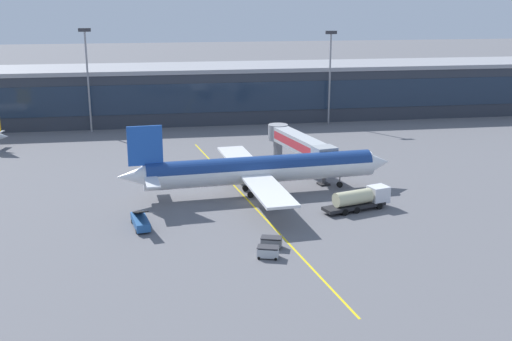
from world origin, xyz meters
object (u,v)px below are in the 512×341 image
Objects in this scene: main_airliner at (260,169)px; baggage_cart_0 at (268,252)px; belt_loader at (140,221)px; fuel_tanker at (361,199)px; baggage_cart_1 at (271,242)px.

baggage_cart_0 is at bearing -97.52° from main_airliner.
belt_loader reaches higher than baggage_cart_0.
fuel_tanker is (13.64, -10.35, -2.34)m from main_airliner.
baggage_cart_1 is at bearing -96.07° from main_airliner.
belt_loader is 20.47m from baggage_cart_0.
belt_loader is at bearing -175.96° from fuel_tanker.
baggage_cart_0 is at bearing -137.72° from fuel_tanker.
main_airliner is at bearing 142.81° from fuel_tanker.
main_airliner is 15.23× the size of baggage_cart_0.
baggage_cart_1 is (16.63, -10.15, -0.21)m from belt_loader.
baggage_cart_0 is at bearing -107.97° from baggage_cart_1.
fuel_tanker is 3.69× the size of baggage_cart_0.
main_airliner reaches higher than fuel_tanker.
belt_loader is 2.35× the size of baggage_cart_0.
belt_loader is at bearing -146.40° from main_airliner.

